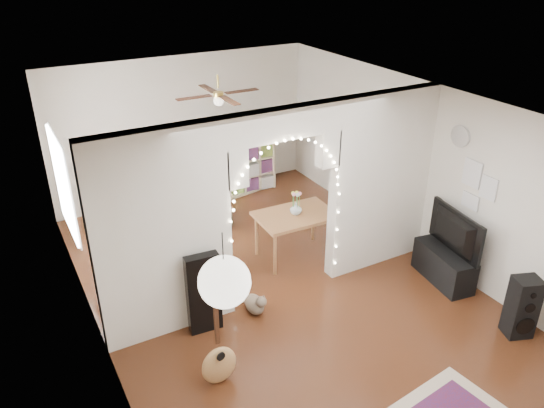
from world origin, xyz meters
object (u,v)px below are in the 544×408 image
acoustic_guitar (218,351)px  bookcase (242,160)px  dining_chair_right (214,217)px  media_console (444,266)px  floor_speaker (522,307)px  dining_table (296,218)px  dining_chair_left (202,259)px

acoustic_guitar → bookcase: size_ratio=0.76×
acoustic_guitar → dining_chair_right: acoustic_guitar is taller
media_console → bookcase: bookcase is taller
acoustic_guitar → media_console: 3.72m
floor_speaker → media_console: floor_speaker is taller
floor_speaker → media_console: 1.35m
media_console → dining_table: dining_table is taller
floor_speaker → dining_chair_left: bearing=153.5°
acoustic_guitar → media_console: (3.70, 0.26, -0.20)m
acoustic_guitar → dining_chair_left: acoustic_guitar is taller
acoustic_guitar → media_console: size_ratio=1.04×
floor_speaker → bookcase: 5.66m
acoustic_guitar → dining_chair_right: bearing=55.5°
floor_speaker → dining_chair_right: floor_speaker is taller
dining_table → dining_chair_right: bearing=119.3°
bookcase → dining_chair_left: bookcase is taller
floor_speaker → acoustic_guitar: bearing=-175.8°
acoustic_guitar → bookcase: bearing=48.9°
bookcase → dining_chair_left: (-1.81, -2.32, -0.42)m
media_console → dining_chair_right: media_console is taller
bookcase → acoustic_guitar: bearing=-130.5°
media_console → bookcase: 4.39m
acoustic_guitar → dining_chair_right: 3.64m
floor_speaker → media_console: (0.05, 1.34, -0.16)m
acoustic_guitar → dining_chair_left: bearing=60.6°
bookcase → dining_chair_right: 1.62m
dining_chair_left → dining_chair_right: (0.72, 1.22, -0.04)m
dining_chair_left → dining_chair_right: size_ratio=1.19×
dining_table → dining_chair_right: 1.71m
acoustic_guitar → dining_table: (2.14, 1.89, 0.23)m
floor_speaker → dining_chair_left: floor_speaker is taller
floor_speaker → dining_chair_left: size_ratio=1.46×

